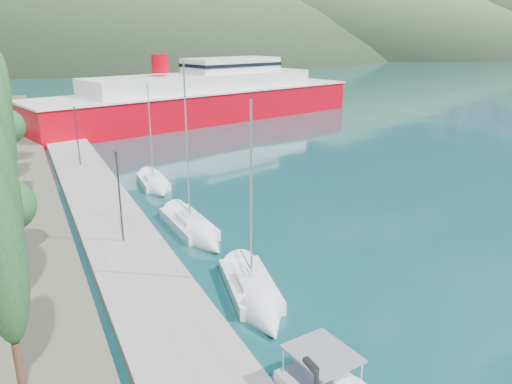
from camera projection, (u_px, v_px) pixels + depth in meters
ground at (76, 91)px, 126.92m from camera, size 1400.00×1400.00×0.00m
quay at (100, 202)px, 42.31m from camera, size 5.00×88.00×0.80m
tree_row at (4, 129)px, 43.99m from camera, size 3.81×63.08×11.08m
lamp_posts at (121, 196)px, 32.09m from camera, size 0.15×46.82×6.06m
sailboat_near at (259, 304)px, 26.52m from camera, size 4.04×8.60×11.89m
sailboat_mid at (199, 234)px, 35.76m from camera, size 2.75×9.27×13.21m
sailboat_far at (157, 187)px, 46.79m from camera, size 2.64×7.32×10.62m
ferry at (205, 99)px, 84.06m from camera, size 59.68×27.31×11.61m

